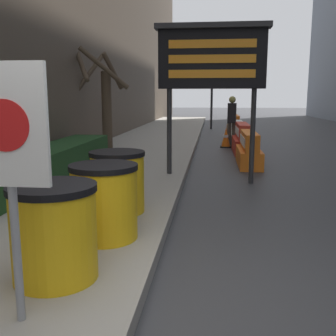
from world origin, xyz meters
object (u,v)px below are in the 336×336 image
Objects in this scene: barrel_drum_back at (118,182)px; traffic_cone_near at (243,133)px; jersey_barrier_orange_far at (234,127)px; message_board at (212,60)px; warning_sign at (8,147)px; jersey_barrier_orange_near at (249,151)px; traffic_light_near_curb at (212,82)px; barrel_drum_foreground at (54,232)px; barrel_drum_middle at (104,201)px; jersey_barrier_red_striped at (242,140)px; pedestrian_worker at (232,117)px; traffic_cone_mid at (226,138)px; jersey_barrier_white at (237,134)px.

traffic_cone_near is (2.44, 10.06, -0.24)m from barrel_drum_back.
message_board is at bearing -95.91° from jersey_barrier_orange_far.
warning_sign is 0.96× the size of jersey_barrier_orange_near.
traffic_light_near_curb reaches higher than jersey_barrier_orange_near.
jersey_barrier_orange_far is 2.88× the size of traffic_cone_near.
jersey_barrier_orange_far is at bearing 80.91° from barrel_drum_foreground.
barrel_drum_middle is 8.54m from jersey_barrier_red_striped.
message_board reaches higher than jersey_barrier_orange_far.
barrel_drum_foreground is 18.41m from traffic_light_near_curb.
message_board reaches higher than jersey_barrier_red_striped.
pedestrian_worker reaches higher than jersey_barrier_orange_near.
jersey_barrier_red_striped is at bearing -90.00° from jersey_barrier_orange_far.
warning_sign reaches higher than traffic_cone_mid.
jersey_barrier_orange_near is at bearing 71.90° from barrel_drum_foreground.
barrel_drum_foreground is at bearing -98.79° from barrel_drum_middle.
jersey_barrier_red_striped is at bearing -94.57° from traffic_cone_near.
barrel_drum_foreground is 1.00× the size of barrel_drum_back.
traffic_light_near_curb is at bearing -168.28° from pedestrian_worker.
jersey_barrier_orange_near is (2.22, 4.92, -0.21)m from barrel_drum_back.
jersey_barrier_red_striped is (2.28, 9.30, -0.19)m from barrel_drum_foreground.
barrel_drum_middle is 1.00× the size of barrel_drum_back.
jersey_barrier_red_striped is 2.96× the size of traffic_cone_mid.
message_board is 4.59× the size of traffic_cone_mid.
jersey_barrier_orange_far is at bearing 90.00° from jersey_barrier_red_striped.
barrel_drum_foreground is 0.42× the size of jersey_barrier_red_striped.
barrel_drum_foreground reaches higher than jersey_barrier_white.
traffic_light_near_curb reaches higher than message_board.
pedestrian_worker is (-0.28, -3.57, 0.62)m from jersey_barrier_orange_far.
traffic_cone_near is at bearing 78.32° from barrel_drum_foreground.
barrel_drum_middle is 9.67m from traffic_cone_mid.
traffic_light_near_curb is (-1.01, 8.97, 2.09)m from jersey_barrier_red_striped.
warning_sign is 0.90× the size of jersey_barrier_white.
pedestrian_worker is at bearing 94.28° from jersey_barrier_orange_near.
jersey_barrier_red_striped is 0.59× the size of traffic_light_near_curb.
barrel_drum_back reaches higher than jersey_barrier_orange_far.
jersey_barrier_orange_near is 11.53m from traffic_light_near_curb.
jersey_barrier_orange_near is 3.76m from pedestrian_worker.
pedestrian_worker reaches higher than traffic_cone_mid.
barrel_drum_middle is 10.96m from jersey_barrier_white.
jersey_barrier_orange_far is (0.00, 2.46, 0.05)m from jersey_barrier_white.
barrel_drum_back is 5.40m from jersey_barrier_orange_near.
jersey_barrier_orange_far is (2.12, 13.21, -0.17)m from barrel_drum_middle.
jersey_barrier_red_striped is 4.94m from jersey_barrier_orange_far.
traffic_light_near_curb reaches higher than barrel_drum_middle.
pedestrian_worker is (1.84, 9.64, 0.45)m from barrel_drum_middle.
barrel_drum_middle reaches higher than traffic_cone_mid.
jersey_barrier_orange_far is at bearing 84.09° from message_board.
barrel_drum_back is at bearing -100.33° from jersey_barrier_orange_far.
pedestrian_worker is at bearing 101.42° from jersey_barrier_red_striped.
jersey_barrier_orange_far is at bearing 82.78° from traffic_cone_mid.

